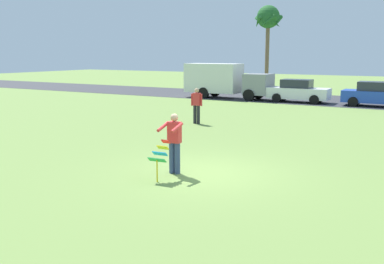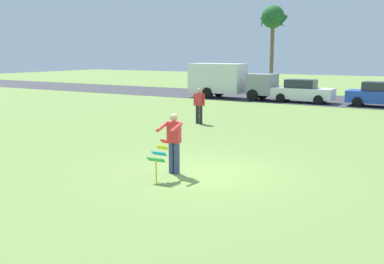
{
  "view_description": "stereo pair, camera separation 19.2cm",
  "coord_description": "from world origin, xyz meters",
  "px_view_note": "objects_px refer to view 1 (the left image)",
  "views": [
    {
      "loc": [
        5.72,
        -10.81,
        3.4
      ],
      "look_at": [
        -0.76,
        0.51,
        1.05
      ],
      "focal_mm": 41.04,
      "sensor_mm": 36.0,
      "label": 1
    },
    {
      "loc": [
        5.89,
        -10.71,
        3.4
      ],
      "look_at": [
        -0.76,
        0.51,
        1.05
      ],
      "focal_mm": 41.04,
      "sensor_mm": 36.0,
      "label": 2
    }
  ],
  "objects_px": {
    "person_kite_flyer": "(174,141)",
    "parked_car_blue": "(376,95)",
    "parked_car_white": "(298,91)",
    "person_walker_near": "(197,105)",
    "kite_held": "(160,155)",
    "palm_tree_left_near": "(268,20)",
    "parked_truck_grey_van": "(223,80)"
  },
  "relations": [
    {
      "from": "parked_car_blue",
      "to": "palm_tree_left_near",
      "type": "relative_size",
      "value": 0.54
    },
    {
      "from": "parked_car_blue",
      "to": "parked_truck_grey_van",
      "type": "bearing_deg",
      "value": -180.0
    },
    {
      "from": "parked_truck_grey_van",
      "to": "person_walker_near",
      "type": "distance_m",
      "value": 12.53
    },
    {
      "from": "kite_held",
      "to": "palm_tree_left_near",
      "type": "distance_m",
      "value": 31.72
    },
    {
      "from": "person_kite_flyer",
      "to": "kite_held",
      "type": "bearing_deg",
      "value": -87.09
    },
    {
      "from": "kite_held",
      "to": "parked_car_white",
      "type": "distance_m",
      "value": 20.92
    },
    {
      "from": "person_kite_flyer",
      "to": "palm_tree_left_near",
      "type": "bearing_deg",
      "value": 105.44
    },
    {
      "from": "kite_held",
      "to": "parked_truck_grey_van",
      "type": "bearing_deg",
      "value": 111.44
    },
    {
      "from": "person_kite_flyer",
      "to": "parked_car_blue",
      "type": "relative_size",
      "value": 0.41
    },
    {
      "from": "kite_held",
      "to": "person_kite_flyer",
      "type": "bearing_deg",
      "value": 92.91
    },
    {
      "from": "palm_tree_left_near",
      "to": "person_walker_near",
      "type": "distance_m",
      "value": 22.22
    },
    {
      "from": "parked_car_blue",
      "to": "kite_held",
      "type": "bearing_deg",
      "value": -97.55
    },
    {
      "from": "person_walker_near",
      "to": "person_kite_flyer",
      "type": "bearing_deg",
      "value": -64.83
    },
    {
      "from": "person_kite_flyer",
      "to": "person_walker_near",
      "type": "bearing_deg",
      "value": 115.17
    },
    {
      "from": "parked_car_blue",
      "to": "palm_tree_left_near",
      "type": "bearing_deg",
      "value": 139.43
    },
    {
      "from": "person_kite_flyer",
      "to": "parked_car_white",
      "type": "relative_size",
      "value": 0.41
    },
    {
      "from": "palm_tree_left_near",
      "to": "person_walker_near",
      "type": "height_order",
      "value": "palm_tree_left_near"
    },
    {
      "from": "kite_held",
      "to": "parked_truck_grey_van",
      "type": "relative_size",
      "value": 0.16
    },
    {
      "from": "parked_truck_grey_van",
      "to": "palm_tree_left_near",
      "type": "relative_size",
      "value": 0.87
    },
    {
      "from": "parked_car_white",
      "to": "person_walker_near",
      "type": "relative_size",
      "value": 2.44
    },
    {
      "from": "person_kite_flyer",
      "to": "palm_tree_left_near",
      "type": "xyz_separation_m",
      "value": [
        -8.11,
        29.35,
        5.45
      ]
    },
    {
      "from": "person_kite_flyer",
      "to": "palm_tree_left_near",
      "type": "height_order",
      "value": "palm_tree_left_near"
    },
    {
      "from": "person_kite_flyer",
      "to": "parked_car_white",
      "type": "xyz_separation_m",
      "value": [
        -2.31,
        20.01,
        -0.18
      ]
    },
    {
      "from": "parked_truck_grey_van",
      "to": "person_walker_near",
      "type": "height_order",
      "value": "parked_truck_grey_van"
    },
    {
      "from": "parked_car_white",
      "to": "parked_truck_grey_van",
      "type": "bearing_deg",
      "value": 180.0
    },
    {
      "from": "parked_car_blue",
      "to": "person_walker_near",
      "type": "distance_m",
      "value": 13.53
    },
    {
      "from": "kite_held",
      "to": "person_walker_near",
      "type": "distance_m",
      "value": 9.83
    },
    {
      "from": "parked_car_white",
      "to": "parked_car_blue",
      "type": "height_order",
      "value": "same"
    },
    {
      "from": "parked_car_blue",
      "to": "parked_car_white",
      "type": "bearing_deg",
      "value": -180.0
    },
    {
      "from": "palm_tree_left_near",
      "to": "person_walker_near",
      "type": "relative_size",
      "value": 4.48
    },
    {
      "from": "person_kite_flyer",
      "to": "parked_car_blue",
      "type": "distance_m",
      "value": 20.21
    },
    {
      "from": "person_walker_near",
      "to": "kite_held",
      "type": "bearing_deg",
      "value": -66.56
    }
  ]
}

